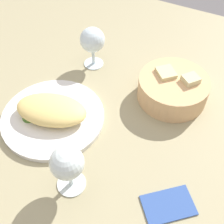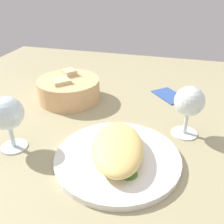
{
  "view_description": "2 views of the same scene",
  "coord_description": "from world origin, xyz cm",
  "px_view_note": "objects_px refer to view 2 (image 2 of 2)",
  "views": [
    {
      "loc": [
        28.48,
        -38.84,
        60.81
      ],
      "look_at": [
        6.55,
        3.44,
        5.06
      ],
      "focal_mm": 46.48,
      "sensor_mm": 36.0,
      "label": 1
    },
    {
      "loc": [
        -51.23,
        -12.44,
        37.14
      ],
      "look_at": [
        4.83,
        2.71,
        4.39
      ],
      "focal_mm": 41.12,
      "sensor_mm": 36.0,
      "label": 2
    }
  ],
  "objects_px": {
    "bread_basket": "(69,89)",
    "wine_glass_far": "(7,115)",
    "folded_napkin": "(169,95)",
    "wine_glass_near": "(189,103)",
    "plate": "(117,158)"
  },
  "relations": [
    {
      "from": "folded_napkin",
      "to": "bread_basket",
      "type": "bearing_deg",
      "value": 67.29
    },
    {
      "from": "folded_napkin",
      "to": "wine_glass_near",
      "type": "bearing_deg",
      "value": 152.41
    },
    {
      "from": "plate",
      "to": "wine_glass_far",
      "type": "height_order",
      "value": "wine_glass_far"
    },
    {
      "from": "wine_glass_near",
      "to": "folded_napkin",
      "type": "xyz_separation_m",
      "value": [
        0.21,
        0.05,
        -0.08
      ]
    },
    {
      "from": "wine_glass_near",
      "to": "folded_napkin",
      "type": "bearing_deg",
      "value": 13.98
    },
    {
      "from": "bread_basket",
      "to": "wine_glass_far",
      "type": "xyz_separation_m",
      "value": [
        -0.27,
        0.02,
        0.05
      ]
    },
    {
      "from": "wine_glass_far",
      "to": "folded_napkin",
      "type": "height_order",
      "value": "wine_glass_far"
    },
    {
      "from": "wine_glass_near",
      "to": "wine_glass_far",
      "type": "relative_size",
      "value": 1.0
    },
    {
      "from": "wine_glass_near",
      "to": "folded_napkin",
      "type": "relative_size",
      "value": 1.18
    },
    {
      "from": "folded_napkin",
      "to": "plate",
      "type": "bearing_deg",
      "value": 124.92
    },
    {
      "from": "bread_basket",
      "to": "plate",
      "type": "bearing_deg",
      "value": -138.63
    },
    {
      "from": "wine_glass_near",
      "to": "wine_glass_far",
      "type": "distance_m",
      "value": 0.42
    },
    {
      "from": "wine_glass_far",
      "to": "wine_glass_near",
      "type": "bearing_deg",
      "value": -67.13
    },
    {
      "from": "plate",
      "to": "wine_glass_near",
      "type": "height_order",
      "value": "wine_glass_near"
    },
    {
      "from": "plate",
      "to": "wine_glass_near",
      "type": "relative_size",
      "value": 2.13
    }
  ]
}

